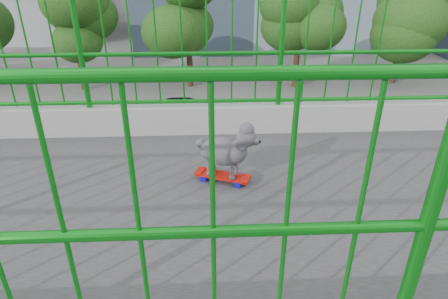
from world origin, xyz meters
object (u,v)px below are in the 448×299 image
at_px(skateboard, 223,176).
at_px(car_3, 109,134).
at_px(car_1, 425,195).
at_px(car_6, 191,201).
at_px(car_4, 186,110).
at_px(poodle, 226,149).

relative_size(skateboard, car_3, 0.10).
distance_m(car_1, car_6, 8.82).
xyz_separation_m(skateboard, car_4, (-18.47, -1.35, -6.28)).
bearing_deg(poodle, car_6, -153.37).
xyz_separation_m(skateboard, car_1, (-8.87, 8.03, -6.28)).
distance_m(poodle, car_4, 19.65).
distance_m(skateboard, poodle, 0.26).
distance_m(poodle, car_3, 17.44).
bearing_deg(car_3, poodle, -161.22).
xyz_separation_m(car_4, car_6, (9.60, 0.55, 0.01)).
xyz_separation_m(skateboard, car_6, (-8.87, -0.79, -6.27)).
bearing_deg(poodle, car_4, -154.40).
xyz_separation_m(car_3, car_4, (-3.20, 3.82, 0.06)).
bearing_deg(car_4, poodle, -175.74).
height_order(poodle, car_4, poodle).
relative_size(car_3, car_6, 0.87).
bearing_deg(car_6, poodle, 5.28).
height_order(car_1, car_4, car_4).
relative_size(poodle, car_4, 0.11).
height_order(poodle, car_1, poodle).
bearing_deg(car_1, skateboard, -42.15).
distance_m(car_3, car_6, 7.75).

